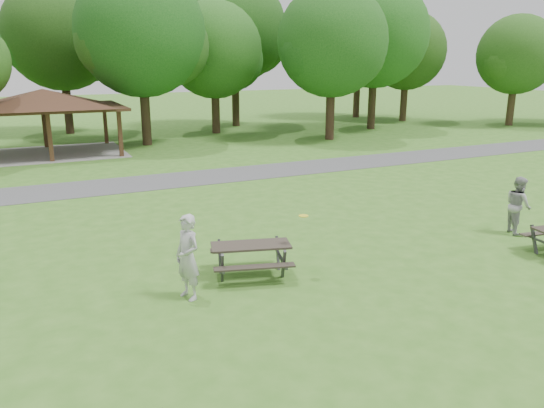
{
  "coord_description": "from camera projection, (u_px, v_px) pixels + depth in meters",
  "views": [
    {
      "loc": [
        -5.42,
        -9.47,
        5.38
      ],
      "look_at": [
        1.0,
        4.0,
        1.3
      ],
      "focal_mm": 35.0,
      "sensor_mm": 36.0,
      "label": 1
    }
  ],
  "objects": [
    {
      "name": "frisbee_in_flight",
      "position": [
        304.0,
        216.0,
        13.26
      ],
      "size": [
        0.27,
        0.27,
        0.02
      ],
      "color": "yellow",
      "rests_on": "ground"
    },
    {
      "name": "tree_deep_b",
      "position": [
        62.0,
        38.0,
        38.07
      ],
      "size": [
        8.4,
        8.0,
        11.13
      ],
      "color": "black",
      "rests_on": "ground"
    },
    {
      "name": "tree_deep_c",
      "position": [
        236.0,
        33.0,
        42.45
      ],
      "size": [
        8.82,
        8.4,
        11.9
      ],
      "color": "black",
      "rests_on": "ground"
    },
    {
      "name": "ground",
      "position": [
        308.0,
        307.0,
        11.92
      ],
      "size": [
        160.0,
        160.0,
        0.0
      ],
      "primitive_type": "plane",
      "color": "#396E1F",
      "rests_on": "ground"
    },
    {
      "name": "tree_row_h",
      "position": [
        376.0,
        37.0,
        40.63
      ],
      "size": [
        8.61,
        8.2,
        11.37
      ],
      "color": "black",
      "rests_on": "ground"
    },
    {
      "name": "tree_row_f",
      "position": [
        215.0,
        53.0,
        38.57
      ],
      "size": [
        7.35,
        7.0,
        9.55
      ],
      "color": "#2F2014",
      "rests_on": "ground"
    },
    {
      "name": "tree_row_i",
      "position": [
        407.0,
        53.0,
        46.45
      ],
      "size": [
        7.14,
        6.8,
        9.52
      ],
      "color": "#322316",
      "rests_on": "ground"
    },
    {
      "name": "frisbee_thrower",
      "position": [
        188.0,
        257.0,
        12.12
      ],
      "size": [
        0.7,
        0.86,
        2.02
      ],
      "primitive_type": "imported",
      "rotation": [
        0.0,
        0.0,
        -1.23
      ],
      "color": "#B0AFB2",
      "rests_on": "ground"
    },
    {
      "name": "pavilion",
      "position": [
        43.0,
        101.0,
        30.35
      ],
      "size": [
        8.6,
        7.01,
        3.76
      ],
      "color": "#321C12",
      "rests_on": "ground"
    },
    {
      "name": "frisbee_catcher",
      "position": [
        518.0,
        205.0,
        16.78
      ],
      "size": [
        0.98,
        1.09,
        1.84
      ],
      "primitive_type": "imported",
      "rotation": [
        0.0,
        0.0,
        1.19
      ],
      "color": "#9B9B9D",
      "rests_on": "ground"
    },
    {
      "name": "tree_deep_d",
      "position": [
        360.0,
        41.0,
        49.25
      ],
      "size": [
        8.4,
        8.0,
        11.27
      ],
      "color": "#312016",
      "rests_on": "ground"
    },
    {
      "name": "asphalt_path",
      "position": [
        158.0,
        182.0,
        24.11
      ],
      "size": [
        120.0,
        3.2,
        0.02
      ],
      "primitive_type": "cube",
      "color": "#48484A",
      "rests_on": "ground"
    },
    {
      "name": "tree_row_g",
      "position": [
        333.0,
        45.0,
        35.27
      ],
      "size": [
        7.77,
        7.4,
        10.25
      ],
      "color": "black",
      "rests_on": "ground"
    },
    {
      "name": "tree_row_e",
      "position": [
        142.0,
        36.0,
        32.79
      ],
      "size": [
        8.4,
        8.0,
        11.02
      ],
      "color": "black",
      "rests_on": "ground"
    },
    {
      "name": "tree_row_j",
      "position": [
        517.0,
        57.0,
        43.37
      ],
      "size": [
        6.72,
        6.4,
        8.96
      ],
      "color": "#322416",
      "rests_on": "ground"
    },
    {
      "name": "picnic_table_middle",
      "position": [
        251.0,
        252.0,
        13.51
      ],
      "size": [
        2.36,
        2.09,
        0.87
      ],
      "color": "#2D2620",
      "rests_on": "ground"
    }
  ]
}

